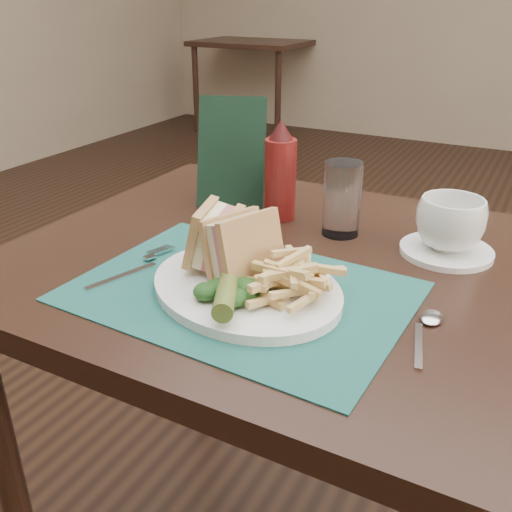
{
  "coord_description": "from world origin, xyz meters",
  "views": [
    {
      "loc": [
        0.35,
        -1.27,
        1.15
      ],
      "look_at": [
        -0.0,
        -0.61,
        0.8
      ],
      "focal_mm": 40.0,
      "sensor_mm": 36.0,
      "label": 1
    }
  ],
  "objects": [
    {
      "name": "fries_pile",
      "position": [
        0.07,
        -0.63,
        0.8
      ],
      "size": [
        0.18,
        0.2,
        0.06
      ],
      "primitive_type": null,
      "color": "tan",
      "rests_on": "plate"
    },
    {
      "name": "plate",
      "position": [
        -0.0,
        -0.64,
        0.76
      ],
      "size": [
        0.37,
        0.33,
        0.01
      ],
      "primitive_type": null,
      "rotation": [
        0.0,
        0.0,
        -0.37
      ],
      "color": "white",
      "rests_on": "placemat"
    },
    {
      "name": "wall_back",
      "position": [
        0.0,
        3.5,
        0.0
      ],
      "size": [
        6.0,
        0.0,
        6.0
      ],
      "primitive_type": "plane",
      "rotation": [
        1.57,
        0.0,
        0.0
      ],
      "color": "gray",
      "rests_on": "ground"
    },
    {
      "name": "table_main",
      "position": [
        0.0,
        -0.5,
        0.38
      ],
      "size": [
        0.9,
        0.75,
        0.75
      ],
      "primitive_type": null,
      "color": "black",
      "rests_on": "ground"
    },
    {
      "name": "floor",
      "position": [
        0.0,
        0.0,
        0.0
      ],
      "size": [
        7.0,
        7.0,
        0.0
      ],
      "primitive_type": "plane",
      "color": "black",
      "rests_on": "ground"
    },
    {
      "name": "placemat",
      "position": [
        -0.01,
        -0.64,
        0.75
      ],
      "size": [
        0.48,
        0.35,
        0.0
      ],
      "primitive_type": "cube",
      "rotation": [
        0.0,
        0.0,
        -0.04
      ],
      "color": "#19514A",
      "rests_on": "table_main"
    },
    {
      "name": "table_bg_left",
      "position": [
        -2.07,
        3.22,
        0.38
      ],
      "size": [
        0.9,
        0.75,
        0.75
      ],
      "primitive_type": null,
      "color": "black",
      "rests_on": "ground"
    },
    {
      "name": "sandwich_half_b",
      "position": [
        -0.03,
        -0.62,
        0.82
      ],
      "size": [
        0.11,
        0.12,
        0.1
      ],
      "primitive_type": null,
      "rotation": [
        0.0,
        -0.24,
        -0.39
      ],
      "color": "tan",
      "rests_on": "plate"
    },
    {
      "name": "drinking_glass",
      "position": [
        0.04,
        -0.37,
        0.81
      ],
      "size": [
        0.07,
        0.07,
        0.13
      ],
      "primitive_type": "cylinder",
      "rotation": [
        0.0,
        0.0,
        -0.11
      ],
      "color": "silver",
      "rests_on": "table_main"
    },
    {
      "name": "spoon",
      "position": [
        0.25,
        -0.64,
        0.76
      ],
      "size": [
        0.07,
        0.15,
        0.01
      ],
      "primitive_type": null,
      "rotation": [
        0.0,
        0.0,
        0.23
      ],
      "color": "silver",
      "rests_on": "table_main"
    },
    {
      "name": "kale_garnish",
      "position": [
        -0.0,
        -0.69,
        0.78
      ],
      "size": [
        0.11,
        0.08,
        0.03
      ],
      "primitive_type": null,
      "color": "#173A15",
      "rests_on": "plate"
    },
    {
      "name": "sandwich_half_a",
      "position": [
        -0.09,
        -0.62,
        0.81
      ],
      "size": [
        0.1,
        0.11,
        0.1
      ],
      "primitive_type": null,
      "rotation": [
        0.0,
        0.24,
        0.27
      ],
      "color": "tan",
      "rests_on": "plate"
    },
    {
      "name": "check_presenter",
      "position": [
        -0.21,
        -0.33,
        0.85
      ],
      "size": [
        0.15,
        0.12,
        0.21
      ],
      "primitive_type": "cube",
      "rotation": [
        -0.31,
        0.0,
        0.37
      ],
      "color": "black",
      "rests_on": "table_main"
    },
    {
      "name": "fork",
      "position": [
        -0.19,
        -0.66,
        0.76
      ],
      "size": [
        0.08,
        0.17,
        0.01
      ],
      "primitive_type": null,
      "rotation": [
        0.0,
        0.0,
        -0.3
      ],
      "color": "silver",
      "rests_on": "placemat"
    },
    {
      "name": "pickle_spear",
      "position": [
        0.01,
        -0.71,
        0.79
      ],
      "size": [
        0.08,
        0.12,
        0.03
      ],
      "primitive_type": "cylinder",
      "rotation": [
        1.54,
        0.0,
        0.44
      ],
      "color": "#4C5E23",
      "rests_on": "plate"
    },
    {
      "name": "coffee_cup",
      "position": [
        0.22,
        -0.37,
        0.8
      ],
      "size": [
        0.13,
        0.13,
        0.09
      ],
      "primitive_type": "imported",
      "rotation": [
        0.0,
        0.0,
        0.23
      ],
      "color": "white",
      "rests_on": "saucer"
    },
    {
      "name": "ketchup_bottle",
      "position": [
        -0.09,
        -0.35,
        0.84
      ],
      "size": [
        0.08,
        0.08,
        0.19
      ],
      "primitive_type": null,
      "rotation": [
        0.0,
        0.0,
        0.37
      ],
      "color": "maroon",
      "rests_on": "table_main"
    },
    {
      "name": "saucer",
      "position": [
        0.22,
        -0.37,
        0.76
      ],
      "size": [
        0.2,
        0.2,
        0.01
      ],
      "primitive_type": "cylinder",
      "rotation": [
        0.0,
        0.0,
        0.42
      ],
      "color": "white",
      "rests_on": "table_main"
    }
  ]
}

